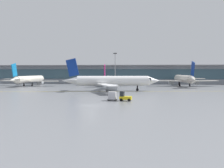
{
  "coord_description": "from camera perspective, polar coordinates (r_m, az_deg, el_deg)",
  "views": [
    {
      "loc": [
        7.84,
        -43.38,
        6.49
      ],
      "look_at": [
        2.14,
        19.87,
        3.0
      ],
      "focal_mm": 37.87,
      "sensor_mm": 36.0,
      "label": 1
    }
  ],
  "objects": [
    {
      "name": "taxiway_centreline_stripe",
      "position": [
        75.27,
        0.05,
        -1.8
      ],
      "size": [
        109.31,
        13.06,
        0.01
      ],
      "primitive_type": "cube",
      "rotation": [
        0.0,
        0.0,
        0.12
      ],
      "color": "yellow",
      "rests_on": "ground_plane"
    },
    {
      "name": "ground_plane",
      "position": [
        44.56,
        -5.06,
        -5.24
      ],
      "size": [
        400.0,
        400.0,
        0.0
      ],
      "primitive_type": "plane",
      "color": "slate"
    },
    {
      "name": "gate_airplane_3",
      "position": [
        106.33,
        16.97,
        1.17
      ],
      "size": [
        28.81,
        31.01,
        10.27
      ],
      "rotation": [
        0.0,
        0.0,
        1.62
      ],
      "color": "silver",
      "rests_on": "ground_plane"
    },
    {
      "name": "gate_airplane_2",
      "position": [
        105.63,
        -1.32,
        1.12
      ],
      "size": [
        25.86,
        27.81,
        9.22
      ],
      "rotation": [
        0.0,
        0.0,
        1.61
      ],
      "color": "white",
      "rests_on": "ground_plane"
    },
    {
      "name": "taxiing_regional_jet",
      "position": [
        77.04,
        -0.12,
        0.7
      ],
      "size": [
        32.18,
        29.73,
        10.66
      ],
      "rotation": [
        0.0,
        0.0,
        0.12
      ],
      "color": "white",
      "rests_on": "ground_plane"
    },
    {
      "name": "baggage_tug",
      "position": [
        51.46,
        3.06,
        -3.1
      ],
      "size": [
        2.77,
        1.92,
        2.1
      ],
      "rotation": [
        0.0,
        0.0,
        -0.14
      ],
      "color": "yellow",
      "rests_on": "ground_plane"
    },
    {
      "name": "apron_light_mast_1",
      "position": [
        117.17,
        0.76,
        4.1
      ],
      "size": [
        1.8,
        0.36,
        15.48
      ],
      "color": "gray",
      "rests_on": "ground_plane"
    },
    {
      "name": "terminal_concourse",
      "position": [
        125.65,
        1.57,
        2.43
      ],
      "size": [
        206.1,
        11.0,
        9.6
      ],
      "color": "#8C939E",
      "rests_on": "ground_plane"
    },
    {
      "name": "gate_airplane_1",
      "position": [
        109.41,
        -19.29,
        1.08
      ],
      "size": [
        26.85,
        28.97,
        9.59
      ],
      "rotation": [
        0.0,
        0.0,
        1.49
      ],
      "color": "silver",
      "rests_on": "ground_plane"
    },
    {
      "name": "cargo_dolly_lead",
      "position": [
        51.99,
        0.09,
        -2.86
      ],
      "size": [
        2.3,
        1.88,
        1.94
      ],
      "rotation": [
        0.0,
        0.0,
        -0.14
      ],
      "color": "#595B60",
      "rests_on": "ground_plane"
    }
  ]
}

